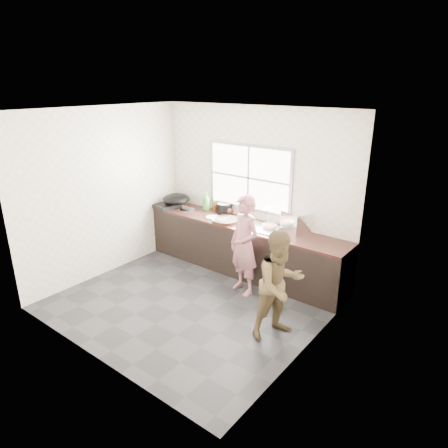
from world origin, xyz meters
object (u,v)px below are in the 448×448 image
Objects in this scene: black_pot at (225,208)px; burner at (166,205)px; bowl_crabs at (269,227)px; pot_lid_left at (182,207)px; bowl_held at (275,235)px; cutting_board at (226,220)px; bottle_brown_tall at (216,206)px; bottle_brown_short at (228,209)px; wok at (176,199)px; pot_lid_right at (188,210)px; dish_rack at (296,221)px; woman at (244,248)px; plate_food at (213,217)px; person_side at (280,285)px; bowl_mince at (219,221)px; bottle_green at (206,201)px; glass_jar at (205,206)px.

black_pot is 1.15m from burner.
pot_lid_left is (-1.86, -0.03, -0.02)m from bowl_crabs.
bowl_held is 0.51× the size of burner.
bottle_brown_tall is (-0.48, 0.34, 0.07)m from cutting_board.
wok is (-0.99, -0.26, 0.07)m from bottle_brown_short.
pot_lid_right is at bearing 174.66° from bowl_held.
dish_rack reaches higher than pot_lid_left.
woman is 1.21m from bottle_brown_short.
cutting_board is 0.40m from bottle_brown_short.
woman is 1.10m from plate_food.
pot_lid_right is at bearing 175.22° from cutting_board.
bowl_crabs is 0.42m from dish_rack.
bottle_brown_tall is (-0.19, 0.32, 0.09)m from plate_food.
person_side is at bearing -23.41° from pot_lid_left.
woman reaches higher than bowl_mince.
bottle_brown_short reaches higher than burner.
bottle_green reaches higher than dish_rack.
bowl_crabs is at bearing -11.18° from bottle_brown_short.
person_side is 8.04× the size of bottle_brown_short.
bottle_green is 0.80m from burner.
bottle_brown_short reaches higher than bowl_held.
bottle_brown_tall is at bearing 19.39° from pot_lid_left.
pot_lid_right is (-2.59, 1.16, 0.17)m from person_side.
plate_food is (-0.29, 0.02, -0.01)m from cutting_board.
black_pot is 0.74× the size of bottle_green.
bottle_brown_short is at bearing 19.89° from pot_lid_right.
pot_lid_right is at bearing -13.15° from pot_lid_left.
bottle_brown_short is 0.54m from glass_jar.
woman is at bearing -41.06° from bottle_brown_short.
dish_rack reaches higher than bottle_brown_tall.
bowl_mince is at bearing -32.36° from glass_jar.
bowl_mince is at bearing -62.70° from black_pot.
black_pot reaches higher than bowl_mince.
bottle_brown_short is at bearing 13.65° from pot_lid_left.
cutting_board is 1.10× the size of dish_rack.
person_side is 6.37× the size of bowl_held.
bottle_green is at bearing -153.45° from bottle_brown_tall.
bowl_held is 1.36m from black_pot.
glass_jar is at bearing 84.03° from person_side.
burner is at bearing -161.29° from black_pot.
person_side is at bearing -29.72° from bowl_mince.
bottle_brown_tall is 0.28m from bottle_brown_short.
woman is 3.18× the size of cutting_board.
pot_lid_left is (-0.62, -0.22, -0.09)m from bottle_brown_tall.
plate_food is (-0.01, -0.32, -0.08)m from black_pot.
wok is at bearing -149.90° from dish_rack.
bottle_green is at bearing 21.71° from burner.
pot_lid_right is at bearing -148.95° from dish_rack.
glass_jar is (-0.46, 0.00, -0.04)m from black_pot.
dish_rack reaches higher than plate_food.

